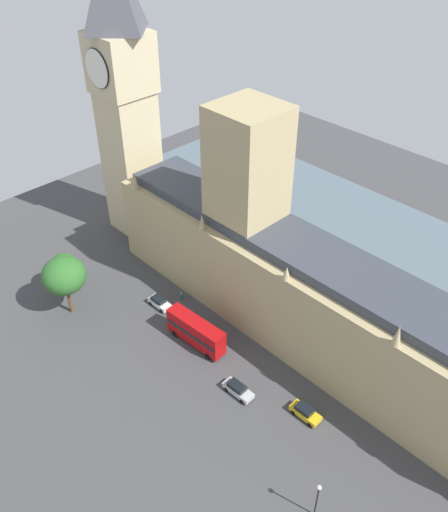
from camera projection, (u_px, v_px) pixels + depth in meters
name	position (u px, v px, depth m)	size (l,w,h in m)	color
ground_plane	(297.00, 342.00, 85.68)	(145.65, 145.65, 0.00)	#424244
river_thames	(403.00, 257.00, 103.07)	(34.02, 131.08, 0.25)	slate
parliament_building	(299.00, 283.00, 82.14)	(13.42, 75.65, 34.43)	tan
clock_tower	(124.00, 93.00, 95.38)	(9.55, 9.55, 53.81)	#CCBA8E
car_white_midblock	(159.00, 302.00, 91.84)	(1.98, 4.33, 1.74)	silver
double_decker_bus_by_river_gate	(196.00, 331.00, 83.90)	(3.23, 10.64, 4.75)	#B20C0F
car_silver_far_end	(238.00, 389.00, 77.14)	(2.02, 4.81, 1.74)	#B7B7BC
car_yellow_cab_corner	(305.00, 412.00, 74.04)	(1.98, 4.44, 1.74)	gold
pedestrian_trailing	(181.00, 296.00, 93.37)	(0.55, 0.63, 1.57)	#336B60
plane_tree_leading	(64.00, 276.00, 86.63)	(7.17, 7.17, 10.86)	brown
plane_tree_near_tower	(64.00, 265.00, 91.56)	(4.40, 4.40, 8.04)	brown
street_lamp_under_trees	(318.00, 495.00, 61.05)	(0.56, 0.56, 6.12)	black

